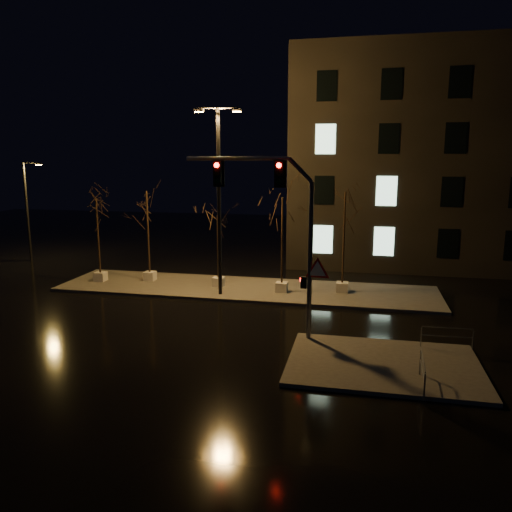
# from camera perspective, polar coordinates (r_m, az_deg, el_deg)

# --- Properties ---
(ground) EXTENTS (90.00, 90.00, 0.00)m
(ground) POSITION_cam_1_polar(r_m,az_deg,el_deg) (23.67, -4.61, -7.60)
(ground) COLOR black
(ground) RESTS_ON ground
(median) EXTENTS (22.00, 5.00, 0.15)m
(median) POSITION_cam_1_polar(r_m,az_deg,el_deg) (29.20, -1.25, -3.78)
(median) COLOR #44413C
(median) RESTS_ON ground
(sidewalk_corner) EXTENTS (7.00, 5.00, 0.15)m
(sidewalk_corner) POSITION_cam_1_polar(r_m,az_deg,el_deg) (19.49, 14.34, -11.90)
(sidewalk_corner) COLOR #44413C
(sidewalk_corner) RESTS_ON ground
(building) EXTENTS (25.00, 12.00, 15.00)m
(building) POSITION_cam_1_polar(r_m,az_deg,el_deg) (40.17, 23.16, 10.12)
(building) COLOR black
(building) RESTS_ON ground
(tree_0) EXTENTS (1.80, 1.80, 5.17)m
(tree_0) POSITION_cam_1_polar(r_m,az_deg,el_deg) (31.57, -17.72, 4.20)
(tree_0) COLOR beige
(tree_0) RESTS_ON median
(tree_1) EXTENTS (1.80, 1.80, 5.65)m
(tree_1) POSITION_cam_1_polar(r_m,az_deg,el_deg) (30.87, -12.33, 5.01)
(tree_1) COLOR beige
(tree_1) RESTS_ON median
(tree_2) EXTENTS (1.80, 1.80, 4.29)m
(tree_2) POSITION_cam_1_polar(r_m,az_deg,el_deg) (28.95, -4.38, 2.80)
(tree_2) COLOR beige
(tree_2) RESTS_ON median
(tree_3) EXTENTS (1.80, 1.80, 5.48)m
(tree_3) POSITION_cam_1_polar(r_m,az_deg,el_deg) (27.53, 3.03, 4.28)
(tree_3) COLOR beige
(tree_3) RESTS_ON median
(tree_4) EXTENTS (1.80, 1.80, 5.78)m
(tree_4) POSITION_cam_1_polar(r_m,az_deg,el_deg) (27.91, 10.09, 4.68)
(tree_4) COLOR beige
(tree_4) RESTS_ON median
(traffic_signal_mast) EXTENTS (6.14, 0.37, 7.50)m
(traffic_signal_mast) POSITION_cam_1_polar(r_m,az_deg,el_deg) (20.41, 2.88, 4.05)
(traffic_signal_mast) COLOR slate
(traffic_signal_mast) RESTS_ON sidewalk_corner
(streetlight_main) EXTENTS (2.51, 0.60, 10.04)m
(streetlight_main) POSITION_cam_1_polar(r_m,az_deg,el_deg) (26.98, -4.27, 7.60)
(streetlight_main) COLOR black
(streetlight_main) RESTS_ON median
(streetlight_far) EXTENTS (1.42, 0.51, 7.31)m
(streetlight_far) POSITION_cam_1_polar(r_m,az_deg,el_deg) (40.49, -24.58, 5.07)
(streetlight_far) COLOR black
(streetlight_far) RESTS_ON ground
(guard_rail_a) EXTENTS (2.00, 0.11, 0.86)m
(guard_rail_a) POSITION_cam_1_polar(r_m,az_deg,el_deg) (21.39, 21.00, -8.38)
(guard_rail_a) COLOR slate
(guard_rail_a) RESTS_ON sidewalk_corner
(guard_rail_b) EXTENTS (0.13, 2.03, 0.96)m
(guard_rail_b) POSITION_cam_1_polar(r_m,az_deg,el_deg) (17.67, 18.50, -12.17)
(guard_rail_b) COLOR slate
(guard_rail_b) RESTS_ON sidewalk_corner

